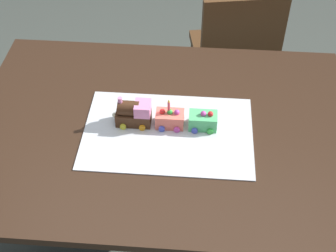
{
  "coord_description": "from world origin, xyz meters",
  "views": [
    {
      "loc": [
        0.12,
        -1.23,
        1.95
      ],
      "look_at": [
        0.02,
        -0.03,
        0.77
      ],
      "focal_mm": 51.08,
      "sensor_mm": 36.0,
      "label": 1
    }
  ],
  "objects": [
    {
      "name": "ground_plane",
      "position": [
        0.0,
        0.0,
        0.0
      ],
      "size": [
        8.0,
        8.0,
        0.0
      ],
      "primitive_type": "plane",
      "color": "#474C44"
    },
    {
      "name": "birthday_candle",
      "position": [
        0.02,
        0.01,
        0.84
      ],
      "size": [
        0.01,
        0.01,
        0.05
      ],
      "color": "#F24C59",
      "rests_on": "cake_car_hopper_coral"
    },
    {
      "name": "dining_table",
      "position": [
        0.0,
        0.0,
        0.63
      ],
      "size": [
        1.4,
        1.0,
        0.74
      ],
      "color": "#382316",
      "rests_on": "ground"
    },
    {
      "name": "cake_car_hopper_coral",
      "position": [
        0.03,
        0.01,
        0.77
      ],
      "size": [
        0.1,
        0.08,
        0.07
      ],
      "color": "#F27260",
      "rests_on": "cake_board"
    },
    {
      "name": "chair",
      "position": [
        0.3,
        0.83,
        0.47
      ],
      "size": [
        0.47,
        0.47,
        0.86
      ],
      "rotation": [
        0.0,
        0.0,
        3.32
      ],
      "color": "brown",
      "rests_on": "ground"
    },
    {
      "name": "cake_car_tanker_mint_green",
      "position": [
        0.14,
        0.01,
        0.77
      ],
      "size": [
        0.1,
        0.08,
        0.07
      ],
      "color": "#59CC7A",
      "rests_on": "cake_board"
    },
    {
      "name": "cake_board",
      "position": [
        0.02,
        -0.03,
        0.74
      ],
      "size": [
        0.6,
        0.4,
        0.0
      ],
      "primitive_type": "cube",
      "color": "silver",
      "rests_on": "dining_table"
    },
    {
      "name": "cake_locomotive",
      "position": [
        -0.1,
        0.01,
        0.79
      ],
      "size": [
        0.14,
        0.08,
        0.12
      ],
      "color": "#472816",
      "rests_on": "cake_board"
    }
  ]
}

